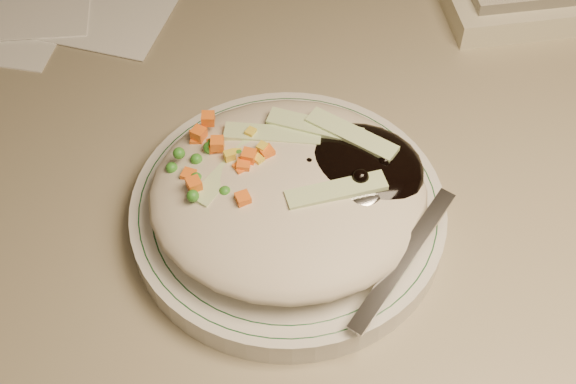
{
  "coord_description": "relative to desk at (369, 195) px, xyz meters",
  "views": [
    {
      "loc": [
        -0.1,
        0.86,
        1.22
      ],
      "look_at": [
        -0.09,
        1.2,
        0.78
      ],
      "focal_mm": 50.0,
      "sensor_mm": 36.0,
      "label": 1
    }
  ],
  "objects": [
    {
      "name": "plate",
      "position": [
        -0.09,
        -0.18,
        0.21
      ],
      "size": [
        0.23,
        0.23,
        0.02
      ],
      "primitive_type": "cylinder",
      "color": "silver",
      "rests_on": "desk"
    },
    {
      "name": "meal",
      "position": [
        -0.09,
        -0.18,
        0.24
      ],
      "size": [
        0.21,
        0.19,
        0.05
      ],
      "color": "#BCB098",
      "rests_on": "plate"
    },
    {
      "name": "plate_rim",
      "position": [
        -0.09,
        -0.18,
        0.22
      ],
      "size": [
        0.21,
        0.21,
        0.0
      ],
      "color": "#144723",
      "rests_on": "plate"
    },
    {
      "name": "desk",
      "position": [
        0.0,
        0.0,
        0.0
      ],
      "size": [
        1.4,
        0.7,
        0.74
      ],
      "color": "gray",
      "rests_on": "ground"
    }
  ]
}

